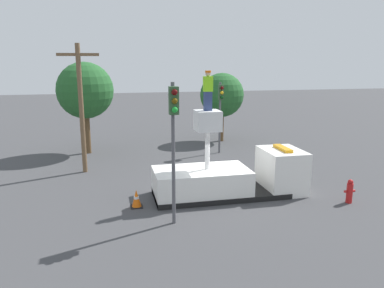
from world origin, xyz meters
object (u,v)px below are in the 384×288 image
(fire_hydrant, at_px, (350,191))
(traffic_cone_rear, at_px, (136,199))
(bucket_truck, at_px, (231,178))
(tree_left_bg, at_px, (85,91))
(worker, at_px, (208,91))
(tree_right_bg, at_px, (222,95))
(traffic_light_across, at_px, (221,104))
(utility_pole, at_px, (81,104))
(traffic_light_pole, at_px, (174,126))

(fire_hydrant, distance_m, traffic_cone_rear, 9.41)
(bucket_truck, relative_size, tree_left_bg, 1.15)
(worker, distance_m, tree_right_bg, 12.66)
(traffic_light_across, relative_size, tree_right_bg, 0.90)
(traffic_light_across, distance_m, utility_pole, 9.17)
(bucket_truck, relative_size, utility_pole, 1.00)
(traffic_light_pole, bearing_deg, tree_right_bg, 66.58)
(fire_hydrant, xyz_separation_m, tree_right_bg, (-1.69, 13.97, 3.07))
(bucket_truck, xyz_separation_m, traffic_light_across, (1.87, 7.96, 2.57))
(fire_hydrant, height_order, traffic_cone_rear, fire_hydrant)
(fire_hydrant, xyz_separation_m, tree_left_bg, (-11.75, 12.11, 3.73))
(traffic_cone_rear, xyz_separation_m, tree_right_bg, (7.59, 12.41, 3.23))
(tree_left_bg, bearing_deg, bucket_truck, -55.21)
(bucket_truck, relative_size, worker, 4.06)
(traffic_light_pole, relative_size, traffic_cone_rear, 7.03)
(traffic_light_across, bearing_deg, worker, -110.77)
(traffic_light_pole, bearing_deg, traffic_light_across, 64.76)
(fire_hydrant, relative_size, utility_pole, 0.15)
(traffic_light_pole, relative_size, tree_left_bg, 0.89)
(traffic_light_pole, xyz_separation_m, traffic_light_across, (5.02, 10.65, -0.44))
(utility_pole, bearing_deg, tree_right_bg, 32.71)
(worker, xyz_separation_m, traffic_light_pole, (-2.00, -2.69, -1.06))
(bucket_truck, relative_size, tree_right_bg, 1.34)
(worker, height_order, tree_right_bg, worker)
(tree_left_bg, height_order, utility_pole, utility_pole)
(bucket_truck, bearing_deg, utility_pole, 142.15)
(worker, xyz_separation_m, traffic_cone_rear, (-3.30, -0.58, -4.54))
(tree_right_bg, bearing_deg, utility_pole, -147.29)
(worker, xyz_separation_m, fire_hydrant, (5.98, -2.14, -4.38))
(bucket_truck, xyz_separation_m, traffic_light_pole, (-3.15, -2.69, 3.02))
(traffic_light_pole, bearing_deg, fire_hydrant, 3.96)
(traffic_light_across, xyz_separation_m, utility_pole, (-8.79, -2.58, 0.47))
(traffic_light_across, bearing_deg, traffic_cone_rear, -126.53)
(traffic_cone_rear, xyz_separation_m, tree_left_bg, (-2.47, 10.55, 3.89))
(worker, distance_m, utility_pole, 7.95)
(traffic_light_across, distance_m, tree_right_bg, 4.08)
(traffic_cone_rear, relative_size, tree_right_bg, 0.15)
(traffic_light_across, bearing_deg, tree_right_bg, 71.86)
(traffic_light_pole, distance_m, tree_left_bg, 13.22)
(utility_pole, bearing_deg, tree_left_bg, 90.11)
(worker, height_order, traffic_cone_rear, worker)
(fire_hydrant, height_order, tree_left_bg, tree_left_bg)
(fire_hydrant, bearing_deg, bucket_truck, 156.11)
(worker, bearing_deg, bucket_truck, 0.00)
(bucket_truck, height_order, utility_pole, utility_pole)
(traffic_light_pole, xyz_separation_m, utility_pole, (-3.77, 8.07, 0.02))
(traffic_cone_rear, distance_m, tree_right_bg, 14.90)
(traffic_light_across, height_order, fire_hydrant, traffic_light_across)
(tree_left_bg, bearing_deg, traffic_light_pole, -73.40)
(fire_hydrant, distance_m, tree_left_bg, 17.28)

